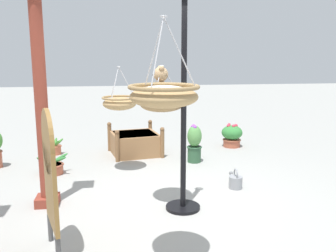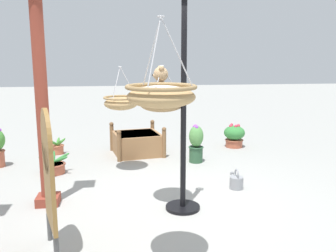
{
  "view_description": "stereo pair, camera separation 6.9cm",
  "coord_description": "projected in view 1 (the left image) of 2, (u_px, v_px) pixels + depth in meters",
  "views": [
    {
      "loc": [
        -4.49,
        0.74,
        1.92
      ],
      "look_at": [
        -0.0,
        0.05,
        1.06
      ],
      "focal_mm": 39.07,
      "sensor_mm": 36.0,
      "label": 1
    },
    {
      "loc": [
        -4.5,
        0.67,
        1.92
      ],
      "look_at": [
        -0.0,
        0.05,
        1.06
      ],
      "focal_mm": 39.07,
      "sensor_mm": 36.0,
      "label": 2
    }
  ],
  "objects": [
    {
      "name": "potted_plant_fern_front",
      "position": [
        55.0,
        148.0,
        7.27
      ],
      "size": [
        0.4,
        0.38,
        0.32
      ],
      "color": "#BC6042",
      "rests_on": "ground"
    },
    {
      "name": "greenhouse_pillar_right",
      "position": [
        41.0,
        99.0,
        4.55
      ],
      "size": [
        0.31,
        0.31,
        2.91
      ],
      "color": "brown",
      "rests_on": "ground"
    },
    {
      "name": "ground_plane",
      "position": [
        172.0,
        204.0,
        4.83
      ],
      "size": [
        40.0,
        40.0,
        0.0
      ],
      "primitive_type": "plane",
      "color": "#9E9E99"
    },
    {
      "name": "display_sign_board",
      "position": [
        50.0,
        170.0,
        3.47
      ],
      "size": [
        0.62,
        0.22,
        1.46
      ],
      "color": "olive",
      "rests_on": "ground"
    },
    {
      "name": "teddy_bear",
      "position": [
        160.0,
        87.0,
        4.51
      ],
      "size": [
        0.32,
        0.28,
        0.47
      ],
      "color": "tan"
    },
    {
      "name": "potted_plant_small_succulent",
      "position": [
        194.0,
        143.0,
        6.71
      ],
      "size": [
        0.28,
        0.28,
        0.7
      ],
      "color": "#2D5638",
      "rests_on": "ground"
    },
    {
      "name": "potted_plant_bushy_green",
      "position": [
        232.0,
        135.0,
        7.87
      ],
      "size": [
        0.45,
        0.45,
        0.5
      ],
      "color": "#AD563D",
      "rests_on": "ground"
    },
    {
      "name": "wooden_planter_box",
      "position": [
        135.0,
        143.0,
        7.27
      ],
      "size": [
        1.08,
        1.09,
        0.6
      ],
      "color": "#9E7047",
      "rests_on": "ground"
    },
    {
      "name": "hanging_basket_left_high",
      "position": [
        164.0,
        95.0,
        3.05
      ],
      "size": [
        0.6,
        0.6,
        0.75
      ],
      "color": "tan"
    },
    {
      "name": "hanging_basket_with_teddy",
      "position": [
        162.0,
        103.0,
        4.55
      ],
      "size": [
        0.56,
        0.56,
        0.57
      ],
      "color": "#A37F51"
    },
    {
      "name": "watering_can",
      "position": [
        235.0,
        181.0,
        5.41
      ],
      "size": [
        0.35,
        0.2,
        0.3
      ],
      "color": "gray",
      "rests_on": "ground"
    },
    {
      "name": "potted_plant_flowering_red",
      "position": [
        52.0,
        167.0,
        6.06
      ],
      "size": [
        0.55,
        0.52,
        0.35
      ],
      "color": "#AD563D",
      "rests_on": "ground"
    },
    {
      "name": "hanging_basket_right_low",
      "position": [
        119.0,
        103.0,
        6.01
      ],
      "size": [
        0.58,
        0.58,
        0.71
      ],
      "color": "tan"
    },
    {
      "name": "display_pole_central",
      "position": [
        183.0,
        145.0,
        4.54
      ],
      "size": [
        0.44,
        0.44,
        2.63
      ],
      "color": "black",
      "rests_on": "ground"
    }
  ]
}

